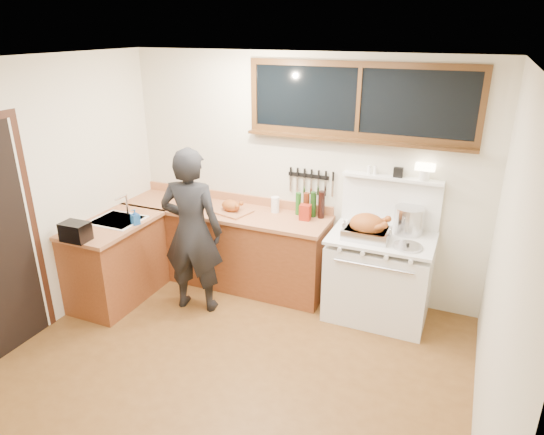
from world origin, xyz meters
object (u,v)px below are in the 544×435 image
at_px(vintage_stove, 379,274).
at_px(cutting_board, 231,208).
at_px(roast_turkey, 367,228).
at_px(man, 192,231).

xyz_separation_m(vintage_stove, cutting_board, (-1.68, -0.01, 0.49)).
distance_m(vintage_stove, roast_turkey, 0.56).
bearing_deg(roast_turkey, vintage_stove, 39.38).
height_order(vintage_stove, cutting_board, vintage_stove).
distance_m(man, roast_turkey, 1.76).
relative_size(man, cutting_board, 3.66).
relative_size(cutting_board, roast_turkey, 1.01).
relative_size(vintage_stove, man, 0.91).
bearing_deg(cutting_board, roast_turkey, -3.74).
distance_m(cutting_board, roast_turkey, 1.55).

